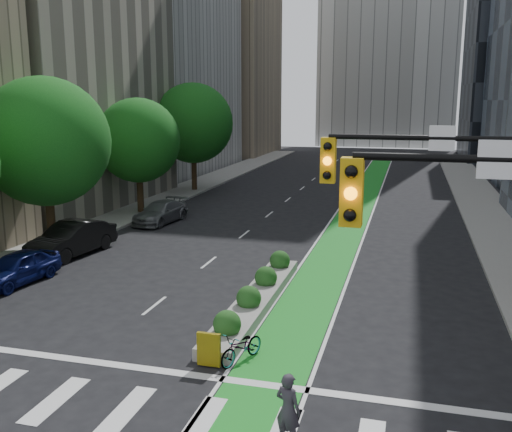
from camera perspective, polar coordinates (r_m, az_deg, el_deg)
The scene contains 15 objects.
ground at distance 16.15m, azimuth -11.17°, elevation -16.85°, with size 160.00×160.00×0.00m, color black.
sidewalk_left at distance 42.55m, azimuth -10.59°, elevation 1.16°, with size 3.60×90.00×0.15m, color gray.
sidewalk_right at distance 38.75m, azimuth 22.71°, elevation -0.57°, with size 3.60×90.00×0.15m, color gray.
bike_lane_paint at distance 43.46m, azimuth 10.31°, elevation 1.29°, with size 2.20×70.00×0.01m, color #198D22.
building_tan_far at distance 83.17m, azimuth -3.54°, elevation 15.27°, with size 14.00×16.00×26.00m, color tan.
tree_mid at distance 30.32m, azimuth -20.33°, elevation 6.97°, with size 6.40×6.40×8.78m.
tree_midfar at distance 38.92m, azimuth -11.71°, elevation 7.39°, with size 5.60×5.60×7.76m.
tree_far at distance 48.00m, azimuth -6.31°, elevation 9.21°, with size 6.60×6.60×9.00m.
signal_right at distance 13.58m, azimuth 23.90°, elevation -1.44°, with size 5.82×0.51×7.20m.
median_planter at distance 21.64m, azimuth 0.03°, elevation -8.01°, with size 1.20×10.26×1.10m.
bicycle at distance 17.25m, azimuth -1.43°, elevation -12.95°, with size 0.62×1.79×0.94m, color gray.
cyclist at distance 13.40m, azimuth 3.23°, elevation -18.75°, with size 0.63×0.41×1.73m, color #332F38.
parked_car_left_near at distance 26.04m, azimuth -22.77°, elevation -4.80°, with size 1.63×4.05×1.38m, color #0C134C.
parked_car_left_mid at distance 29.73m, azimuth -17.95°, elevation -2.19°, with size 1.78×5.09×1.68m, color black.
parked_car_left_far at distance 36.33m, azimuth -9.52°, elevation 0.39°, with size 1.89×4.65×1.35m, color slate.
Camera 1 is at (6.54, -12.64, 7.63)m, focal length 40.00 mm.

